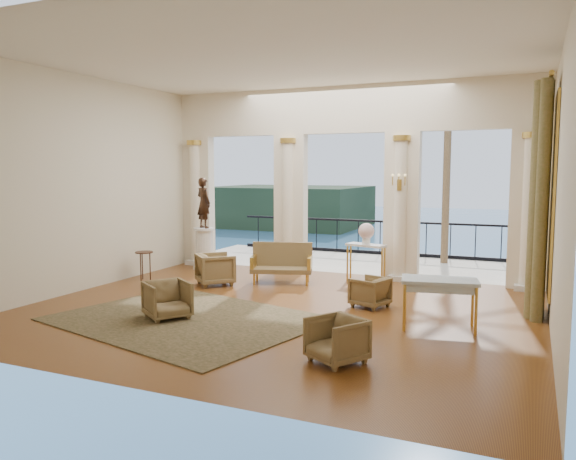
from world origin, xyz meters
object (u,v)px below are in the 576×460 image
at_px(settee, 282,263).
at_px(console_table, 366,250).
at_px(armchair_a, 167,298).
at_px(armchair_d, 215,268).
at_px(side_table, 144,256).
at_px(game_table, 440,284).
at_px(pedestal, 204,249).
at_px(armchair_c, 370,290).
at_px(armchair_b, 337,338).
at_px(statue, 204,203).

bearing_deg(settee, console_table, 9.46).
relative_size(armchair_a, armchair_d, 0.93).
bearing_deg(side_table, game_table, -11.29).
bearing_deg(game_table, armchair_a, -175.04).
xyz_separation_m(armchair_a, pedestal, (-2.01, 4.39, 0.15)).
distance_m(armchair_d, side_table, 1.81).
distance_m(pedestal, side_table, 1.86).
distance_m(armchair_d, game_table, 5.32).
bearing_deg(side_table, console_table, 21.96).
xyz_separation_m(armchair_a, armchair_c, (2.95, 2.20, -0.05)).
distance_m(game_table, pedestal, 7.11).
bearing_deg(armchair_c, armchair_a, -35.00).
bearing_deg(armchair_b, armchair_a, -164.12).
relative_size(armchair_a, settee, 0.49).
height_order(armchair_b, settee, settee).
height_order(armchair_c, armchair_d, armchair_d).
height_order(armchair_d, game_table, game_table).
distance_m(armchair_b, settee, 5.36).
bearing_deg(settee, armchair_c, -48.49).
xyz_separation_m(armchair_b, side_table, (-5.87, 3.54, 0.23)).
distance_m(armchair_b, game_table, 2.41).
bearing_deg(armchair_b, side_table, -179.60).
distance_m(pedestal, console_table, 4.24).
bearing_deg(console_table, pedestal, -163.44).
bearing_deg(game_table, pedestal, 142.76).
xyz_separation_m(armchair_b, pedestal, (-5.37, 5.33, 0.18)).
relative_size(armchair_b, settee, 0.45).
bearing_deg(armchair_a, armchair_c, -18.74).
xyz_separation_m(armchair_c, game_table, (1.40, -0.97, 0.42)).
bearing_deg(side_table, statue, 74.42).
bearing_deg(statue, armchair_a, 137.86).
bearing_deg(armchair_a, statue, 59.14).
distance_m(pedestal, statue, 1.19).
xyz_separation_m(statue, console_table, (4.23, 0.12, -0.99)).
bearing_deg(settee, pedestal, 144.47).
height_order(game_table, side_table, game_table).
bearing_deg(game_table, statue, 142.76).
xyz_separation_m(armchair_a, side_table, (-2.51, 2.60, 0.21)).
bearing_deg(pedestal, statue, -90.00).
relative_size(armchair_a, armchair_b, 1.07).
bearing_deg(settee, statue, 144.47).
height_order(armchair_d, side_table, armchair_d).
bearing_deg(game_table, settee, 137.34).
relative_size(game_table, pedestal, 1.21).
bearing_deg(armchair_d, game_table, -153.01).
bearing_deg(game_table, armchair_d, 152.09).
height_order(pedestal, statue, statue).
height_order(settee, side_table, settee).
distance_m(armchair_a, pedestal, 4.83).
distance_m(game_table, statue, 7.17).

